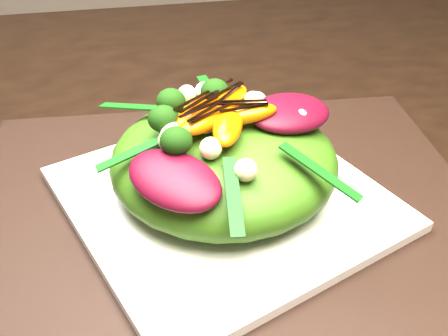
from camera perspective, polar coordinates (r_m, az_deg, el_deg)
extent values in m
cube|color=black|center=(0.78, 20.21, 5.71)|extent=(1.60, 0.90, 0.75)
cube|color=black|center=(0.53, 0.00, -3.90)|extent=(0.54, 0.42, 0.00)
cube|color=white|center=(0.53, 0.00, -3.27)|extent=(0.37, 0.37, 0.01)
cylinder|color=silver|center=(0.52, 0.00, -2.09)|extent=(0.26, 0.26, 0.02)
ellipsoid|color=#366112|center=(0.50, 0.00, 0.95)|extent=(0.25, 0.25, 0.07)
ellipsoid|color=#400614|center=(0.50, 7.17, 5.98)|extent=(0.10, 0.08, 0.02)
ellipsoid|color=#D75203|center=(0.49, -1.23, 6.17)|extent=(0.07, 0.05, 0.02)
sphere|color=black|center=(0.48, -6.52, 6.51)|extent=(0.04, 0.04, 0.04)
sphere|color=#C5AE8B|center=(0.44, 5.16, 1.75)|extent=(0.02, 0.02, 0.02)
cube|color=black|center=(0.48, -1.24, 7.12)|extent=(0.05, 0.03, 0.00)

